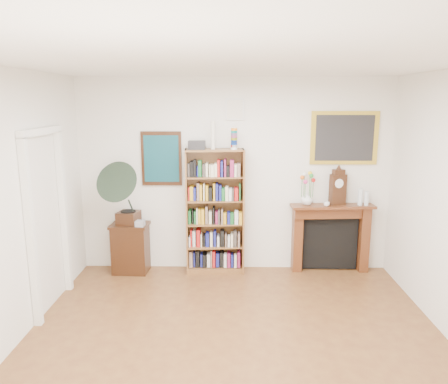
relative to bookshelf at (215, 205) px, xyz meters
The scene contains 15 objects.
room 2.38m from the bookshelf, 83.09° to the right, with size 4.51×5.01×2.81m.
door_casing 2.24m from the bookshelf, 149.53° to the right, with size 0.08×1.02×2.17m.
teal_poster 1.01m from the bookshelf, 169.09° to the left, with size 0.58×0.04×0.78m.
small_picture 1.38m from the bookshelf, 27.65° to the left, with size 0.26×0.04×0.30m.
gilt_painting 2.07m from the bookshelf, ahead, with size 0.95×0.04×0.75m.
bookshelf is the anchor object (origin of this frame).
side_cabinet 1.39m from the bookshelf, behind, with size 0.53×0.39×0.73m, color black.
fireplace 1.74m from the bookshelf, ahead, with size 1.21×0.36×1.01m.
gramophone 1.28m from the bookshelf, behind, with size 0.69×0.81×0.94m.
cd_stack 1.09m from the bookshelf, behind, with size 0.12×0.12×0.08m, color silver.
mantel_clock 1.77m from the bookshelf, ahead, with size 0.24×0.18×0.51m.
flower_vase 1.32m from the bookshelf, ahead, with size 0.17×0.17×0.18m, color silver.
teacup 1.59m from the bookshelf, ahead, with size 0.08×0.08×0.06m, color white.
bottle_left 2.08m from the bookshelf, ahead, with size 0.07×0.07×0.24m, color silver.
bottle_right 2.16m from the bookshelf, ahead, with size 0.06×0.06×0.20m, color silver.
Camera 1 is at (-0.04, -3.73, 2.48)m, focal length 35.00 mm.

